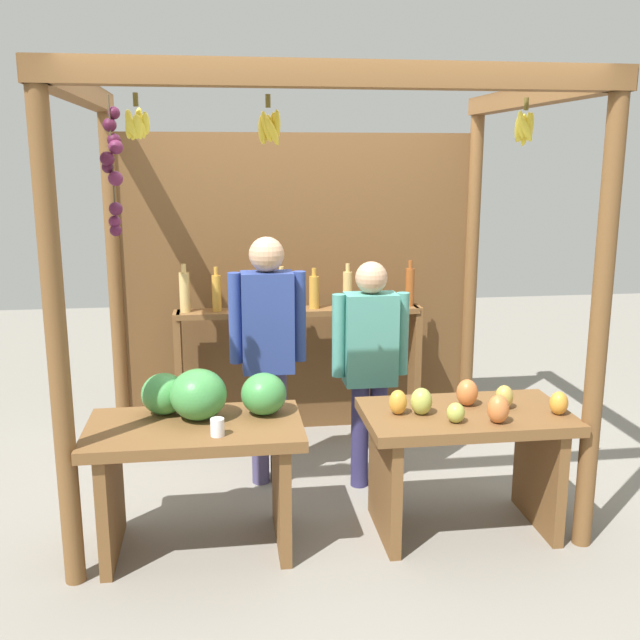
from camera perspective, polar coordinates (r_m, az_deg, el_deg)
ground_plane at (r=4.86m, az=-0.32°, el=-12.49°), size 12.00×12.00×0.00m
market_stall at (r=4.87m, az=-1.11°, el=5.44°), size 2.80×2.06×2.49m
fruit_counter_left at (r=3.95m, az=-9.38°, el=-9.00°), size 1.12×0.67×0.98m
fruit_counter_right at (r=4.15m, az=11.30°, el=-9.35°), size 1.12×0.64×0.86m
bottle_shelf_unit at (r=5.28m, az=-1.71°, el=-1.20°), size 1.79×0.22×1.34m
vendor_man at (r=4.54m, az=-4.11°, el=-1.51°), size 0.48×0.22×1.60m
vendor_woman at (r=4.53m, az=3.95°, el=-2.86°), size 0.48×0.20×1.45m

